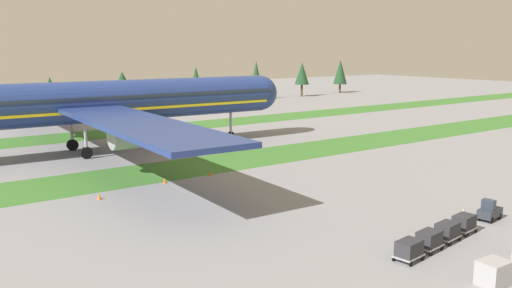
# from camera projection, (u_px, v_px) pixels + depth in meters

# --- Properties ---
(grass_strip_near) EXTENTS (320.00, 10.70, 0.01)m
(grass_strip_near) POSITION_uv_depth(u_px,v_px,m) (252.00, 158.00, 75.58)
(grass_strip_near) COLOR #3D752D
(grass_strip_near) RESTS_ON ground
(grass_strip_far) EXTENTS (320.00, 10.70, 0.01)m
(grass_strip_far) POSITION_uv_depth(u_px,v_px,m) (152.00, 129.00, 102.30)
(grass_strip_far) COLOR #3D752D
(grass_strip_far) RESTS_ON ground
(airliner) EXTENTS (65.48, 80.25, 21.18)m
(airliner) POSITION_uv_depth(u_px,v_px,m) (91.00, 102.00, 77.94)
(airliner) COLOR navy
(airliner) RESTS_ON ground
(baggage_tug) EXTENTS (2.75, 1.64, 1.97)m
(baggage_tug) POSITION_uv_depth(u_px,v_px,m) (489.00, 211.00, 48.24)
(baggage_tug) COLOR #2D333D
(baggage_tug) RESTS_ON ground
(cargo_dolly_lead) EXTENTS (2.38, 1.78, 1.55)m
(cargo_dolly_lead) POSITION_uv_depth(u_px,v_px,m) (464.00, 222.00, 44.82)
(cargo_dolly_lead) COLOR #A3A3A8
(cargo_dolly_lead) RESTS_ON ground
(cargo_dolly_second) EXTENTS (2.38, 1.78, 1.55)m
(cargo_dolly_second) POSITION_uv_depth(u_px,v_px,m) (447.00, 230.00, 42.86)
(cargo_dolly_second) COLOR #A3A3A8
(cargo_dolly_second) RESTS_ON ground
(cargo_dolly_third) EXTENTS (2.38, 1.78, 1.55)m
(cargo_dolly_third) POSITION_uv_depth(u_px,v_px,m) (429.00, 239.00, 40.90)
(cargo_dolly_third) COLOR #A3A3A8
(cargo_dolly_third) RESTS_ON ground
(cargo_dolly_fourth) EXTENTS (2.38, 1.78, 1.55)m
(cargo_dolly_fourth) POSITION_uv_depth(u_px,v_px,m) (409.00, 249.00, 38.94)
(cargo_dolly_fourth) COLOR #A3A3A8
(cargo_dolly_fourth) RESTS_ON ground
(ground_crew_marshaller) EXTENTS (0.55, 0.36, 1.74)m
(ground_crew_marshaller) POSITION_uv_depth(u_px,v_px,m) (463.00, 218.00, 45.87)
(ground_crew_marshaller) COLOR black
(ground_crew_marshaller) RESTS_ON ground
(uld_container_0) EXTENTS (2.06, 1.68, 1.67)m
(uld_container_0) POSITION_uv_depth(u_px,v_px,m) (494.00, 273.00, 34.98)
(uld_container_0) COLOR #A3A3A8
(uld_container_0) RESTS_ON ground
(taxiway_marker_0) EXTENTS (0.44, 0.44, 0.59)m
(taxiway_marker_0) POSITION_uv_depth(u_px,v_px,m) (99.00, 197.00, 54.90)
(taxiway_marker_0) COLOR orange
(taxiway_marker_0) RESTS_ON ground
(taxiway_marker_1) EXTENTS (0.44, 0.44, 0.62)m
(taxiway_marker_1) POSITION_uv_depth(u_px,v_px,m) (165.00, 180.00, 61.51)
(taxiway_marker_1) COLOR orange
(taxiway_marker_1) RESTS_ON ground
(taxiway_marker_2) EXTENTS (0.44, 0.44, 0.55)m
(taxiway_marker_2) POSITION_uv_depth(u_px,v_px,m) (211.00, 173.00, 65.15)
(taxiway_marker_2) COLOR orange
(taxiway_marker_2) RESTS_ON ground
(distant_tree_line) EXTENTS (184.55, 11.31, 11.63)m
(distant_tree_line) POSITION_uv_depth(u_px,v_px,m) (106.00, 84.00, 132.75)
(distant_tree_line) COLOR #4C3823
(distant_tree_line) RESTS_ON ground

